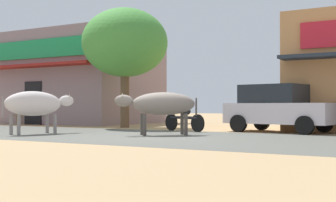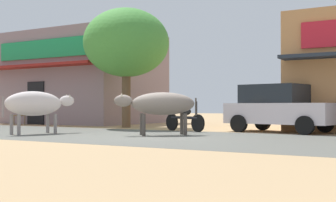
% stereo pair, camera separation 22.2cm
% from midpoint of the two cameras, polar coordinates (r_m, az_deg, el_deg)
% --- Properties ---
extents(ground, '(80.00, 80.00, 0.00)m').
position_cam_midpoint_polar(ground, '(13.64, -3.25, -4.42)').
color(ground, tan).
extents(asphalt_road, '(72.00, 6.17, 0.00)m').
position_cam_midpoint_polar(asphalt_road, '(13.64, -3.25, -4.41)').
color(asphalt_road, '#5A5A53').
rests_on(asphalt_road, ground).
extents(storefront_left_cafe, '(7.38, 6.69, 4.71)m').
position_cam_midpoint_polar(storefront_left_cafe, '(25.04, -11.15, 2.72)').
color(storefront_left_cafe, gray).
rests_on(storefront_left_cafe, ground).
extents(roadside_tree, '(3.58, 3.58, 4.99)m').
position_cam_midpoint_polar(roadside_tree, '(19.28, -5.74, 7.22)').
color(roadside_tree, brown).
rests_on(roadside_tree, ground).
extents(parked_hatchback_car, '(3.89, 2.35, 1.64)m').
position_cam_midpoint_polar(parked_hatchback_car, '(16.12, 13.32, -0.83)').
color(parked_hatchback_car, silver).
rests_on(parked_hatchback_car, ground).
extents(parked_motorcycle, '(1.93, 0.82, 1.06)m').
position_cam_midpoint_polar(parked_motorcycle, '(16.25, 1.69, -2.15)').
color(parked_motorcycle, black).
rests_on(parked_motorcycle, ground).
extents(cow_near_brown, '(1.08, 2.57, 1.38)m').
position_cam_midpoint_polar(cow_near_brown, '(15.24, -16.64, -0.36)').
color(cow_near_brown, silver).
rests_on(cow_near_brown, ground).
extents(cow_far_dark, '(2.20, 2.03, 1.33)m').
position_cam_midpoint_polar(cow_far_dark, '(14.00, -1.24, -0.39)').
color(cow_far_dark, slate).
rests_on(cow_far_dark, ground).
extents(cafe_chair_near_tree, '(0.45, 0.45, 0.92)m').
position_cam_midpoint_polar(cafe_chair_near_tree, '(23.15, -18.51, -1.56)').
color(cafe_chair_near_tree, brown).
rests_on(cafe_chair_near_tree, ground).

